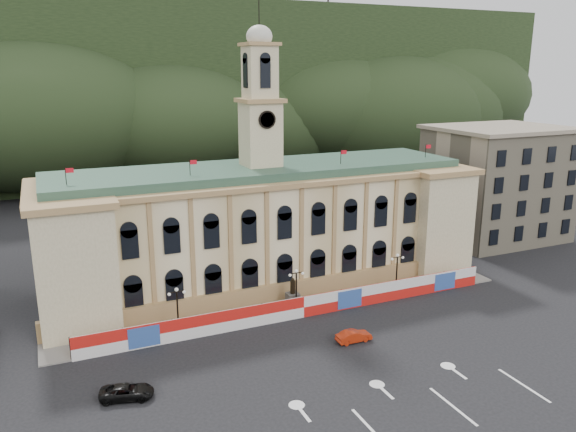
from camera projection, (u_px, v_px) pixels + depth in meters
name	position (u px, v px, depth m)	size (l,w,h in m)	color
ground	(374.00, 381.00, 51.13)	(260.00, 260.00, 0.00)	black
lane_markings	(406.00, 411.00, 46.70)	(26.00, 10.00, 0.02)	white
hill_ridge	(137.00, 99.00, 154.09)	(230.00, 80.00, 64.00)	black
city_hall	(263.00, 224.00, 73.57)	(56.20, 17.60, 37.10)	beige
side_building_right	(497.00, 183.00, 92.94)	(21.00, 17.00, 18.60)	tan
hoarding_fence	(304.00, 307.00, 64.16)	(50.00, 0.44, 2.50)	red
pavement	(294.00, 307.00, 66.81)	(56.00, 5.50, 0.16)	slate
statue	(293.00, 298.00, 66.75)	(1.40, 1.40, 3.72)	#595651
lamp_left	(177.00, 306.00, 59.91)	(1.96, 0.44, 5.15)	black
lamp_center	(296.00, 286.00, 65.38)	(1.96, 0.44, 5.15)	black
lamp_right	(397.00, 269.00, 70.86)	(1.96, 0.44, 5.15)	black
red_sedan	(354.00, 336.00, 58.45)	(3.82, 1.37, 1.25)	#AE250C
black_suv	(127.00, 392.00, 48.35)	(4.97, 3.23, 1.27)	black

